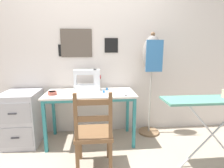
% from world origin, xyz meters
% --- Properties ---
extents(ground_plane, '(14.00, 14.00, 0.00)m').
position_xyz_m(ground_plane, '(0.00, 0.00, 0.00)').
color(ground_plane, tan).
extents(wall_back, '(10.00, 0.07, 2.55)m').
position_xyz_m(wall_back, '(-0.00, 0.63, 1.28)').
color(wall_back, silver).
rests_on(wall_back, ground_plane).
extents(sewing_table, '(1.23, 0.57, 0.72)m').
position_xyz_m(sewing_table, '(0.00, 0.27, 0.64)').
color(sewing_table, silver).
rests_on(sewing_table, ground_plane).
extents(sewing_machine, '(0.39, 0.16, 0.33)m').
position_xyz_m(sewing_machine, '(-0.03, 0.44, 0.87)').
color(sewing_machine, white).
rests_on(sewing_machine, sewing_table).
extents(fabric_bowl, '(0.12, 0.12, 0.05)m').
position_xyz_m(fabric_bowl, '(-0.50, 0.20, 0.75)').
color(fabric_bowl, '#B25647').
rests_on(fabric_bowl, sewing_table).
extents(scissors, '(0.13, 0.09, 0.01)m').
position_xyz_m(scissors, '(0.49, 0.09, 0.73)').
color(scissors, silver).
rests_on(scissors, sewing_table).
extents(thread_spool_near_machine, '(0.04, 0.04, 0.04)m').
position_xyz_m(thread_spool_near_machine, '(0.19, 0.24, 0.75)').
color(thread_spool_near_machine, '#2875C1').
rests_on(thread_spool_near_machine, sewing_table).
extents(thread_spool_mid_table, '(0.03, 0.03, 0.04)m').
position_xyz_m(thread_spool_mid_table, '(0.24, 0.38, 0.75)').
color(thread_spool_mid_table, '#2875C1').
rests_on(thread_spool_mid_table, sewing_table).
extents(wooden_chair, '(0.40, 0.38, 0.91)m').
position_xyz_m(wooden_chair, '(0.05, -0.34, 0.42)').
color(wooden_chair, brown).
rests_on(wooden_chair, ground_plane).
extents(filing_cabinet, '(0.47, 0.55, 0.74)m').
position_xyz_m(filing_cabinet, '(-0.96, 0.33, 0.37)').
color(filing_cabinet, '#B7B7BC').
rests_on(filing_cabinet, ground_plane).
extents(dress_form, '(0.32, 0.32, 1.56)m').
position_xyz_m(dress_form, '(0.91, 0.44, 1.13)').
color(dress_form, '#846647').
rests_on(dress_form, ground_plane).
extents(ironing_board, '(1.15, 0.31, 0.81)m').
position_xyz_m(ironing_board, '(1.36, -0.41, 0.75)').
color(ironing_board, '#518E7A').
rests_on(ironing_board, ground_plane).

